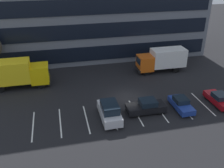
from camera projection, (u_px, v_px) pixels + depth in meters
ground_plane at (127, 98)px, 31.68m from camera, size 120.00×120.00×0.00m
office_building at (99, 1)px, 43.28m from camera, size 34.89×13.03×18.00m
lot_markings at (136, 112)px, 28.66m from camera, size 22.54×5.40×0.01m
box_truck_orange at (162, 59)px, 38.27m from camera, size 7.43×2.46×3.44m
box_truck_yellow_all at (16, 73)px, 33.35m from camera, size 8.10×2.68×3.75m
sedan_navy at (181, 104)px, 29.07m from camera, size 1.63×3.88×1.39m
sedan_black at (146, 107)px, 28.41m from camera, size 4.37×1.83×1.56m
sedan_maroon at (219, 99)px, 30.06m from camera, size 1.68×4.01×1.44m
suv_silver at (109, 111)px, 27.07m from camera, size 1.92×4.53×2.05m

